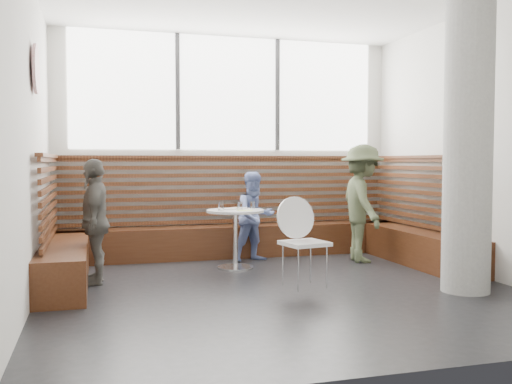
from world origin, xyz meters
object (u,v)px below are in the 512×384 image
object	(u,v)px
cafe_table	(235,226)
child_left	(95,221)
child_back	(255,217)
adult_man	(362,203)
concrete_column	(468,140)
cafe_chair	(302,234)

from	to	relation	value
cafe_table	child_left	bearing A→B (deg)	-165.73
cafe_table	child_back	world-z (taller)	child_back
cafe_table	adult_man	world-z (taller)	adult_man
cafe_table	child_left	world-z (taller)	child_left
child_back	child_left	size ratio (longest dim) A/B	0.88
concrete_column	adult_man	distance (m)	2.13
adult_man	child_back	size ratio (longest dim) A/B	1.31
child_left	adult_man	bearing A→B (deg)	100.93
concrete_column	cafe_table	size ratio (longest dim) A/B	4.23
cafe_table	child_back	size ratio (longest dim) A/B	0.61
concrete_column	cafe_chair	size ratio (longest dim) A/B	3.26
cafe_table	child_back	bearing A→B (deg)	49.03
cafe_chair	adult_man	xyz separation A→B (m)	(1.33, 1.22, 0.23)
cafe_chair	child_left	world-z (taller)	child_left
cafe_table	child_back	distance (m)	0.59
concrete_column	cafe_table	distance (m)	3.00
concrete_column	adult_man	size ratio (longest dim) A/B	1.99
cafe_chair	child_back	size ratio (longest dim) A/B	0.80
child_back	adult_man	bearing A→B (deg)	-31.96
cafe_table	child_left	xyz separation A→B (m)	(-1.73, -0.44, 0.16)
child_left	child_back	bearing A→B (deg)	116.11
child_back	cafe_table	bearing A→B (deg)	-146.38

